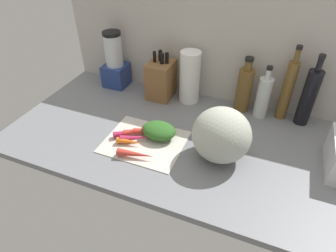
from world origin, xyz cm
name	(u,v)px	position (x,y,z in cm)	size (l,w,h in cm)	color
ground_plane	(196,141)	(0.00, 0.00, -1.50)	(170.00, 80.00, 3.00)	slate
wall_back	(224,43)	(0.00, 38.50, 30.00)	(170.00, 3.00, 60.00)	#BCB7AD
cutting_board	(145,141)	(-20.25, -10.81, 0.40)	(34.02, 28.23, 0.80)	beige
carrot_0	(152,130)	(-19.56, -4.64, 2.29)	(2.98, 2.98, 16.51)	red
carrot_1	(141,130)	(-24.18, -6.21, 2.20)	(2.81, 2.81, 16.02)	red
carrot_2	(129,132)	(-28.33, -9.69, 2.24)	(2.87, 2.87, 14.37)	#B2264C
carrot_3	(129,142)	(-25.42, -15.34, 2.20)	(2.80, 2.80, 10.79)	orange
carrot_4	(136,154)	(-19.08, -21.57, 2.45)	(3.31, 3.31, 15.42)	red
carrot_5	(135,138)	(-24.02, -12.34, 2.41)	(3.22, 3.22, 13.06)	#B2264C
carrot_6	(161,128)	(-16.66, -1.22, 1.82)	(2.04, 2.04, 17.69)	red
carrot_greens_pile	(159,130)	(-15.70, -5.58, 4.03)	(15.25, 11.73, 6.45)	#2D6023
winter_squash	(221,135)	(11.98, -7.67, 11.41)	(23.31, 21.87, 22.83)	#B2B7A8
knife_block	(161,79)	(-28.85, 27.72, 10.04)	(12.30, 15.12, 25.06)	brown
blender_appliance	(115,63)	(-57.36, 29.70, 13.31)	(12.64, 12.64, 30.96)	navy
paper_towel_roll	(190,77)	(-13.69, 29.50, 13.50)	(10.34, 10.34, 26.99)	white
bottle_0	(244,89)	(13.77, 31.09, 11.84)	(7.42, 7.42, 28.06)	brown
bottle_1	(263,97)	(23.27, 29.07, 10.62)	(6.41, 6.41, 26.32)	silver
bottle_2	(287,89)	(32.96, 31.63, 15.39)	(5.07, 5.07, 36.32)	brown
bottle_3	(308,97)	(42.36, 30.60, 14.11)	(6.59, 6.59, 34.30)	black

